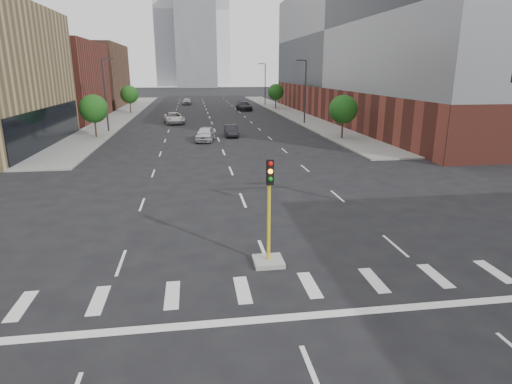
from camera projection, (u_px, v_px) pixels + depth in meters
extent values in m
cube|color=gray|center=(124.00, 114.00, 77.22)|extent=(5.00, 92.00, 0.15)
cube|color=gray|center=(287.00, 111.00, 81.44)|extent=(5.00, 92.00, 0.15)
cube|color=brown|center=(30.00, 81.00, 66.23)|extent=(20.00, 22.00, 12.00)
cube|color=brown|center=(74.00, 76.00, 90.83)|extent=(20.00, 24.00, 13.00)
cube|color=brown|center=(393.00, 103.00, 69.49)|extent=(24.00, 70.00, 5.00)
cube|color=slate|center=(399.00, 31.00, 66.47)|extent=(24.00, 70.00, 17.00)
cube|color=#B2B7BC|center=(177.00, 12.00, 207.50)|extent=(22.00, 22.00, 70.00)
cube|color=#B2B7BC|center=(211.00, 12.00, 246.70)|extent=(20.00, 20.00, 80.00)
cube|color=slate|center=(196.00, 37.00, 193.16)|extent=(18.00, 18.00, 44.00)
cube|color=#999993|center=(268.00, 261.00, 17.49)|extent=(1.20, 1.20, 0.20)
cylinder|color=gold|center=(269.00, 222.00, 17.03)|extent=(0.14, 0.14, 3.20)
cube|color=black|center=(270.00, 172.00, 16.28)|extent=(0.28, 0.18, 1.00)
sphere|color=red|center=(271.00, 164.00, 16.09)|extent=(0.18, 0.18, 0.18)
sphere|color=orange|center=(270.00, 171.00, 16.17)|extent=(0.18, 0.18, 0.18)
sphere|color=#0C7F19|center=(270.00, 179.00, 16.25)|extent=(0.18, 0.18, 0.18)
cylinder|color=#2D2D30|center=(305.00, 93.00, 61.94)|extent=(0.20, 0.20, 9.00)
cube|color=#2D2D30|center=(301.00, 60.00, 60.59)|extent=(1.40, 0.22, 0.15)
cylinder|color=#2D2D30|center=(265.00, 85.00, 95.23)|extent=(0.20, 0.20, 9.00)
cube|color=#2D2D30|center=(262.00, 64.00, 93.88)|extent=(1.40, 0.22, 0.15)
cylinder|color=#2D2D30|center=(105.00, 96.00, 53.39)|extent=(0.20, 0.20, 9.00)
cube|color=#2D2D30|center=(109.00, 59.00, 52.27)|extent=(1.40, 0.22, 0.15)
cylinder|color=#382619|center=(96.00, 129.00, 49.52)|extent=(0.20, 0.20, 1.75)
sphere|color=#144412|center=(94.00, 109.00, 48.87)|extent=(3.20, 3.20, 3.20)
cylinder|color=#382619|center=(130.00, 108.00, 78.05)|extent=(0.20, 0.20, 1.75)
sphere|color=#144412|center=(129.00, 94.00, 77.40)|extent=(3.20, 3.20, 3.20)
cylinder|color=#382619|center=(342.00, 130.00, 48.69)|extent=(0.20, 0.20, 1.75)
sphere|color=#144412|center=(343.00, 109.00, 48.04)|extent=(3.20, 3.20, 3.20)
cylinder|color=#382619|center=(276.00, 104.00, 86.74)|extent=(0.20, 0.20, 1.75)
sphere|color=#144412|center=(276.00, 92.00, 86.09)|extent=(3.20, 3.20, 3.20)
imported|color=silver|center=(205.00, 134.00, 47.64)|extent=(2.62, 4.90, 1.59)
imported|color=black|center=(231.00, 131.00, 50.98)|extent=(1.47, 4.17, 1.37)
imported|color=white|center=(174.00, 118.00, 63.45)|extent=(3.57, 6.11, 1.60)
imported|color=#222227|center=(244.00, 106.00, 84.00)|extent=(2.97, 6.10, 1.71)
imported|color=#A8A9AD|center=(187.00, 101.00, 97.96)|extent=(2.05, 4.76, 1.60)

